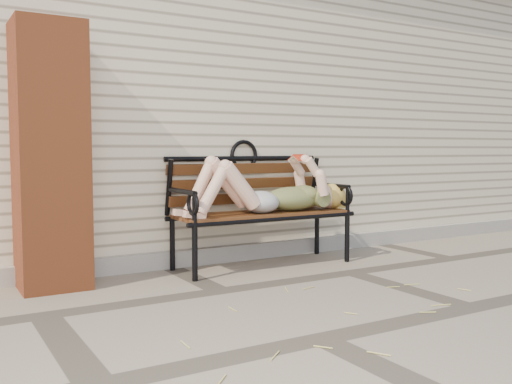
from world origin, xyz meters
TOP-DOWN VIEW (x-y plane):
  - ground at (0.00, 0.00)m, footprint 80.00×80.00m
  - house_wall at (0.00, 3.00)m, footprint 8.00×4.00m
  - foundation_strip at (0.00, 0.97)m, footprint 8.00×0.10m
  - brick_pillar at (-2.30, 0.75)m, footprint 0.50×0.50m
  - garden_bench at (-0.50, 0.74)m, footprint 1.77×0.70m
  - reading_woman at (-0.49, 0.60)m, footprint 1.67×0.38m
  - straw_scatter at (-0.89, -0.76)m, footprint 2.46×1.45m

SIDE VIEW (x-z plane):
  - ground at x=0.00m, z-range 0.00..0.00m
  - straw_scatter at x=-0.89m, z-range 0.00..0.01m
  - foundation_strip at x=0.00m, z-range 0.00..0.15m
  - garden_bench at x=-0.50m, z-range 0.07..1.22m
  - reading_woman at x=-0.49m, z-range 0.42..0.94m
  - brick_pillar at x=-2.30m, z-range 0.00..2.00m
  - house_wall at x=0.00m, z-range 0.00..3.00m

